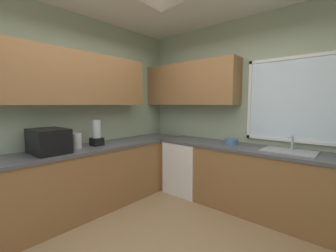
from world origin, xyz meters
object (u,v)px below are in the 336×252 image
dishwasher (188,167)px  bowl (231,141)px  sink_assembly (289,151)px  microwave (49,141)px  kettle (77,141)px  blender_appliance (97,134)px

dishwasher → bowl: bearing=2.3°
sink_assembly → bowl: size_ratio=3.15×
microwave → kettle: bearing=86.6°
dishwasher → bowl: 0.90m
bowl → blender_appliance: (-1.40, -1.30, 0.12)m
microwave → bowl: (1.40, 1.93, -0.10)m
blender_appliance → dishwasher: bearing=62.6°
kettle → blender_appliance: bearing=93.9°
microwave → sink_assembly: microwave is taller
microwave → blender_appliance: (-0.00, 0.63, 0.02)m
dishwasher → blender_appliance: 1.56m
microwave → sink_assembly: (2.14, 1.94, -0.13)m
sink_assembly → microwave: bearing=-137.9°
bowl → blender_appliance: 1.92m
blender_appliance → sink_assembly: bearing=31.4°
sink_assembly → bowl: bearing=-179.5°
microwave → bowl: microwave is taller
sink_assembly → blender_appliance: bearing=-148.6°
microwave → bowl: size_ratio=2.58×
blender_appliance → bowl: bearing=42.9°
dishwasher → bowl: (0.74, 0.03, 0.51)m
dishwasher → sink_assembly: size_ratio=1.43×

